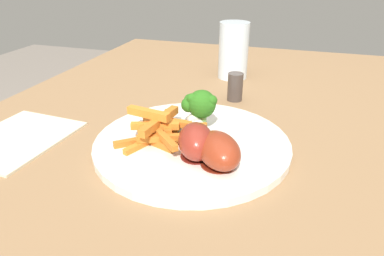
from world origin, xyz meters
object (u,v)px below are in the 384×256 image
object	(u,v)px
water_glass	(233,51)
broccoli_floret_front	(201,105)
dining_table	(195,176)
chicken_drumstick_near	(217,149)
carrot_fries_pile	(162,129)
dinner_plate	(192,144)
chicken_drumstick_far	(196,140)
pepper_shaker	(235,87)

from	to	relation	value
water_glass	broccoli_floret_front	bearing A→B (deg)	-177.72
dining_table	chicken_drumstick_near	world-z (taller)	chicken_drumstick_near
carrot_fries_pile	water_glass	xyz separation A→B (m)	(0.36, -0.03, 0.03)
dining_table	chicken_drumstick_near	xyz separation A→B (m)	(-0.12, -0.06, 0.13)
dining_table	broccoli_floret_front	bearing A→B (deg)	-151.16
dining_table	carrot_fries_pile	distance (m)	0.15
dinner_plate	carrot_fries_pile	bearing A→B (deg)	104.46
dining_table	carrot_fries_pile	bearing A→B (deg)	159.22
dinner_plate	chicken_drumstick_near	world-z (taller)	chicken_drumstick_near
dining_table	carrot_fries_pile	xyz separation A→B (m)	(-0.08, 0.03, 0.13)
chicken_drumstick_far	water_glass	size ratio (longest dim) A/B	0.92
carrot_fries_pile	chicken_drumstick_near	distance (m)	0.10
water_glass	pepper_shaker	bearing A→B (deg)	-166.76
dining_table	chicken_drumstick_far	xyz separation A→B (m)	(-0.10, -0.03, 0.13)
broccoli_floret_front	chicken_drumstick_near	distance (m)	0.10
carrot_fries_pile	pepper_shaker	distance (m)	0.23
broccoli_floret_front	pepper_shaker	xyz separation A→B (m)	(0.17, -0.02, -0.03)
carrot_fries_pile	chicken_drumstick_near	world-z (taller)	carrot_fries_pile
chicken_drumstick_near	water_glass	xyz separation A→B (m)	(0.40, 0.06, 0.03)
pepper_shaker	dining_table	bearing A→B (deg)	164.77
dinner_plate	broccoli_floret_front	world-z (taller)	broccoli_floret_front
broccoli_floret_front	carrot_fries_pile	xyz separation A→B (m)	(-0.04, 0.05, -0.03)
chicken_drumstick_far	chicken_drumstick_near	bearing A→B (deg)	-108.67
dining_table	water_glass	size ratio (longest dim) A/B	9.51
dinner_plate	broccoli_floret_front	size ratio (longest dim) A/B	4.34
chicken_drumstick_near	dining_table	bearing A→B (deg)	29.16
dinner_plate	broccoli_floret_front	distance (m)	0.06
dining_table	pepper_shaker	xyz separation A→B (m)	(0.14, -0.04, 0.12)
broccoli_floret_front	water_glass	size ratio (longest dim) A/B	0.53
dinner_plate	pepper_shaker	world-z (taller)	pepper_shaker
chicken_drumstick_near	water_glass	distance (m)	0.40
dinner_plate	water_glass	bearing A→B (deg)	1.50
chicken_drumstick_near	chicken_drumstick_far	xyz separation A→B (m)	(0.01, 0.03, 0.00)
chicken_drumstick_far	dining_table	bearing A→B (deg)	17.03
broccoli_floret_front	pepper_shaker	bearing A→B (deg)	-6.84
dinner_plate	pepper_shaker	xyz separation A→B (m)	(0.21, -0.02, 0.02)
dining_table	dinner_plate	size ratio (longest dim) A/B	4.16
carrot_fries_pile	chicken_drumstick_far	world-z (taller)	chicken_drumstick_far
dining_table	broccoli_floret_front	world-z (taller)	broccoli_floret_front
carrot_fries_pile	dining_table	bearing A→B (deg)	-20.78
broccoli_floret_front	pepper_shaker	distance (m)	0.18
pepper_shaker	chicken_drumstick_far	bearing A→B (deg)	178.46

